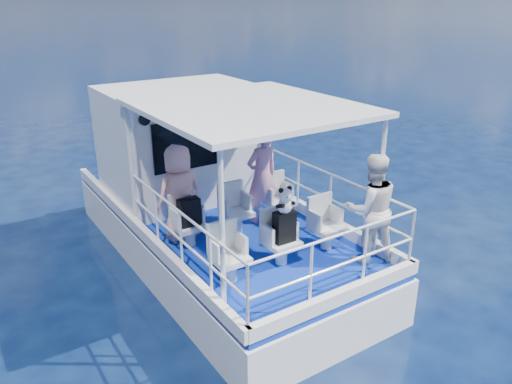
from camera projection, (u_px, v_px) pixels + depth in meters
ground at (244, 281)px, 8.82m from camera, size 2000.00×2000.00×0.00m
hull at (216, 258)px, 9.60m from camera, size 3.00×7.00×1.60m
deck at (215, 218)px, 9.28m from camera, size 2.90×6.90×0.10m
cabin at (181, 142)px, 9.87m from camera, size 2.85×2.00×2.20m
canopy at (249, 107)px, 7.51m from camera, size 3.00×3.20×0.08m
canopy_posts at (251, 179)px, 7.89m from camera, size 2.77×2.97×2.20m
railings at (262, 221)px, 7.86m from camera, size 2.84×3.59×1.00m
seat_port_fwd at (190, 234)px, 8.11m from camera, size 0.48×0.46×0.38m
seat_center_fwd at (237, 221)px, 8.57m from camera, size 0.48×0.46×0.38m
seat_stbd_fwd at (279, 210)px, 9.03m from camera, size 0.48×0.46×0.38m
seat_port_aft at (230, 268)px, 7.10m from camera, size 0.48×0.46×0.38m
seat_center_aft at (281, 252)px, 7.56m from camera, size 0.48×0.46×0.38m
seat_stbd_aft at (327, 237)px, 8.02m from camera, size 0.48×0.46×0.38m
passenger_port_fwd at (180, 194)px, 8.09m from camera, size 0.65×0.49×1.63m
passenger_stbd_fwd at (262, 176)px, 8.75m from camera, size 0.65×0.44×1.72m
passenger_stbd_aft at (371, 209)px, 7.42m from camera, size 1.01×0.91×1.71m
backpack_port at (189, 212)px, 7.92m from camera, size 0.34×0.19×0.45m
backpack_center at (284, 227)px, 7.37m from camera, size 0.32×0.18×0.49m
compact_camera at (188, 197)px, 7.82m from camera, size 0.09×0.06×0.06m
panda at (285, 200)px, 7.19m from camera, size 0.25×0.21×0.39m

